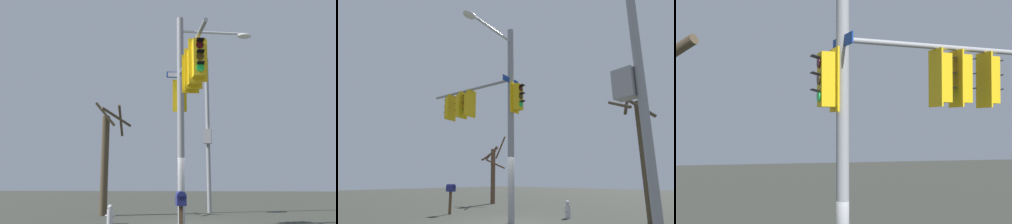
{
  "view_description": "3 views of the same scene",
  "coord_description": "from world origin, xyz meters",
  "views": [
    {
      "loc": [
        -0.18,
        -13.03,
        1.69
      ],
      "look_at": [
        -0.96,
        0.47,
        4.35
      ],
      "focal_mm": 36.96,
      "sensor_mm": 36.0,
      "label": 1
    },
    {
      "loc": [
        7.54,
        7.77,
        1.64
      ],
      "look_at": [
        0.0,
        0.26,
        4.26
      ],
      "focal_mm": 29.15,
      "sensor_mm": 36.0,
      "label": 2
    },
    {
      "loc": [
        -9.67,
        2.22,
        4.03
      ],
      "look_at": [
        -0.44,
        0.07,
        4.32
      ],
      "focal_mm": 49.54,
      "sensor_mm": 36.0,
      "label": 3
    }
  ],
  "objects": [
    {
      "name": "fire_hydrant",
      "position": [
        -3.25,
        0.81,
        0.34
      ],
      "size": [
        0.38,
        0.24,
        0.73
      ],
      "color": "#B2B2B7",
      "rests_on": "ground"
    },
    {
      "name": "bare_tree_behind_pole",
      "position": [
        -4.22,
        3.87,
        2.69
      ],
      "size": [
        1.74,
        2.11,
        5.45
      ],
      "color": "#473C2B",
      "rests_on": "ground"
    },
    {
      "name": "mailbox",
      "position": [
        -0.38,
        -3.95,
        1.11
      ],
      "size": [
        0.3,
        0.47,
        1.41
      ],
      "rotation": [
        0.0,
        0.0,
        0.15
      ],
      "color": "#4C3823",
      "rests_on": "ground"
    },
    {
      "name": "secondary_pole_assembly",
      "position": [
        0.89,
        5.6,
        4.14
      ],
      "size": [
        0.48,
        0.76,
        8.44
      ],
      "rotation": [
        0.0,
        0.0,
        4.59
      ],
      "color": "gray",
      "rests_on": "ground"
    },
    {
      "name": "main_signal_pole_assembly",
      "position": [
        -0.15,
        -1.0,
        4.82
      ],
      "size": [
        3.51,
        5.38,
        8.17
      ],
      "rotation": [
        0.0,
        0.0,
        4.88
      ],
      "color": "gray",
      "rests_on": "ground"
    }
  ]
}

